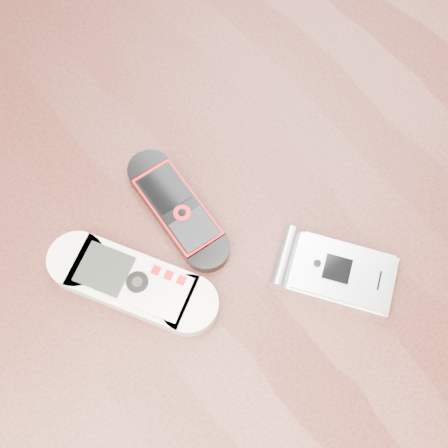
# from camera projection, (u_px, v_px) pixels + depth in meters

# --- Properties ---
(ground) EXTENTS (4.00, 4.00, 0.00)m
(ground) POSITION_uv_depth(u_px,v_px,m) (222.00, 368.00, 1.28)
(ground) COLOR #472B19
(ground) RESTS_ON ground
(table) EXTENTS (1.20, 0.80, 0.75)m
(table) POSITION_uv_depth(u_px,v_px,m) (220.00, 267.00, 0.69)
(table) COLOR black
(table) RESTS_ON ground
(nokia_white) EXTENTS (0.13, 0.17, 0.02)m
(nokia_white) POSITION_uv_depth(u_px,v_px,m) (132.00, 283.00, 0.56)
(nokia_white) COLOR beige
(nokia_white) RESTS_ON table
(nokia_black_red) EXTENTS (0.05, 0.14, 0.01)m
(nokia_black_red) POSITION_uv_depth(u_px,v_px,m) (178.00, 209.00, 0.59)
(nokia_black_red) COLOR black
(nokia_black_red) RESTS_ON table
(motorola_razr) EXTENTS (0.11, 0.13, 0.02)m
(motorola_razr) POSITION_uv_depth(u_px,v_px,m) (339.00, 272.00, 0.57)
(motorola_razr) COLOR silver
(motorola_razr) RESTS_ON table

